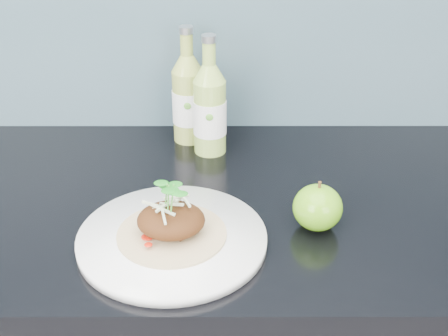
# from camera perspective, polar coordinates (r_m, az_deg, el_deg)

# --- Properties ---
(dinner_plate) EXTENTS (0.36, 0.36, 0.02)m
(dinner_plate) POSITION_cam_1_polar(r_m,az_deg,el_deg) (0.97, -4.77, -6.51)
(dinner_plate) COLOR white
(dinner_plate) RESTS_ON kitchen_counter
(pork_taco) EXTENTS (0.17, 0.17, 0.10)m
(pork_taco) POSITION_cam_1_polar(r_m,az_deg,el_deg) (0.95, -4.87, -4.68)
(pork_taco) COLOR tan
(pork_taco) RESTS_ON dinner_plate
(green_apple) EXTENTS (0.09, 0.09, 0.08)m
(green_apple) POSITION_cam_1_polar(r_m,az_deg,el_deg) (0.99, 8.56, -3.59)
(green_apple) COLOR #4F920F
(green_apple) RESTS_ON kitchen_counter
(cider_bottle_left) EXTENTS (0.07, 0.07, 0.23)m
(cider_bottle_left) POSITION_cam_1_polar(r_m,az_deg,el_deg) (1.24, -3.29, 6.36)
(cider_bottle_left) COLOR #97A846
(cider_bottle_left) RESTS_ON kitchen_counter
(cider_bottle_right) EXTENTS (0.08, 0.08, 0.23)m
(cider_bottle_right) POSITION_cam_1_polar(r_m,az_deg,el_deg) (1.19, -1.32, 5.39)
(cider_bottle_right) COLOR #95B94D
(cider_bottle_right) RESTS_ON kitchen_counter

